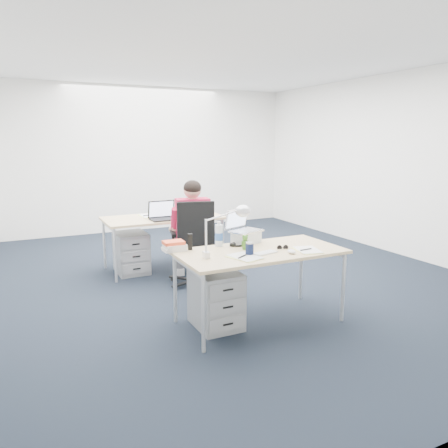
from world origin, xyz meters
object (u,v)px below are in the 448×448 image
at_px(wireless_keyboard, 265,253).
at_px(desk_far, 163,220).
at_px(desk_near, 260,255).
at_px(water_bottle, 219,234).
at_px(bear_figurine, 245,242).
at_px(desk_lamp, 221,231).
at_px(headphones, 238,244).
at_px(dark_laptop, 164,210).
at_px(book_stack, 174,246).
at_px(cordless_phone, 190,242).
at_px(office_chair, 194,261).
at_px(sunglasses, 283,248).
at_px(silver_laptop, 246,227).
at_px(computer_mouse, 292,252).
at_px(drawer_pedestal_far, 131,253).
at_px(drawer_pedestal_near, 216,299).
at_px(seated_person, 191,231).
at_px(can_koozie, 250,249).
at_px(far_cup, 173,211).

bearing_deg(wireless_keyboard, desk_far, 83.69).
height_order(desk_near, water_bottle, water_bottle).
bearing_deg(bear_figurine, desk_lamp, 179.32).
xyz_separation_m(headphones, dark_laptop, (-0.22, 1.69, 0.12)).
height_order(book_stack, cordless_phone, cordless_phone).
bearing_deg(book_stack, office_chair, 58.46).
bearing_deg(headphones, sunglasses, -56.00).
height_order(silver_laptop, computer_mouse, silver_laptop).
height_order(book_stack, dark_laptop, dark_laptop).
relative_size(computer_mouse, book_stack, 0.49).
distance_m(bear_figurine, book_stack, 0.69).
bearing_deg(book_stack, computer_mouse, -31.57).
distance_m(drawer_pedestal_far, book_stack, 1.89).
xyz_separation_m(wireless_keyboard, bear_figurine, (-0.09, 0.22, 0.07)).
bearing_deg(bear_figurine, desk_far, 72.79).
distance_m(book_stack, sunglasses, 1.06).
relative_size(silver_laptop, bear_figurine, 2.33).
bearing_deg(bear_figurine, silver_laptop, 37.75).
xyz_separation_m(desk_near, drawer_pedestal_near, (-0.43, 0.09, -0.41)).
relative_size(seated_person, can_koozie, 10.41).
distance_m(desk_far, seated_person, 0.70).
xyz_separation_m(seated_person, can_koozie, (-0.05, -1.61, 0.15)).
xyz_separation_m(drawer_pedestal_far, far_cup, (0.68, 0.20, 0.50)).
relative_size(water_bottle, desk_lamp, 0.53).
xyz_separation_m(desk_near, book_stack, (-0.75, 0.35, 0.09)).
bearing_deg(cordless_phone, book_stack, -172.14).
bearing_deg(bear_figurine, desk_near, -61.75).
relative_size(seated_person, headphones, 6.52).
bearing_deg(drawer_pedestal_far, office_chair, -56.39).
bearing_deg(desk_near, far_cup, 91.01).
xyz_separation_m(office_chair, far_cup, (0.11, 1.05, 0.47)).
bearing_deg(sunglasses, can_koozie, -155.30).
bearing_deg(silver_laptop, desk_lamp, -163.24).
relative_size(seated_person, computer_mouse, 12.48).
relative_size(desk_far, bear_figurine, 10.90).
height_order(silver_laptop, book_stack, silver_laptop).
height_order(headphones, water_bottle, water_bottle).
relative_size(drawer_pedestal_near, silver_laptop, 1.61).
height_order(computer_mouse, headphones, computer_mouse).
distance_m(office_chair, sunglasses, 1.49).
relative_size(desk_lamp, far_cup, 5.25).
distance_m(headphones, sunglasses, 0.46).
bearing_deg(dark_laptop, seated_person, -68.31).
xyz_separation_m(seated_person, drawer_pedestal_far, (-0.60, 0.68, -0.37)).
height_order(can_koozie, sunglasses, can_koozie).
distance_m(drawer_pedestal_far, dark_laptop, 0.75).
bearing_deg(desk_lamp, computer_mouse, -0.42).
bearing_deg(headphones, bear_figurine, -105.41).
bearing_deg(cordless_phone, wireless_keyboard, -13.33).
distance_m(seated_person, computer_mouse, 1.77).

